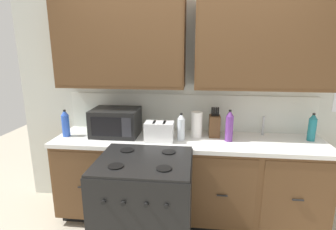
{
  "coord_description": "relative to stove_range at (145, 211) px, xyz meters",
  "views": [
    {
      "loc": [
        0.08,
        -2.25,
        1.79
      ],
      "look_at": [
        -0.2,
        0.27,
        1.15
      ],
      "focal_mm": 28.48,
      "sensor_mm": 36.0,
      "label": 1
    }
  ],
  "objects": [
    {
      "name": "bottle_teal",
      "position": [
        1.54,
        0.72,
        0.57
      ],
      "size": [
        0.08,
        0.08,
        0.28
      ],
      "color": "#1E707A",
      "rests_on": "counter_run"
    },
    {
      "name": "bottle_blue",
      "position": [
        -0.93,
        0.58,
        0.57
      ],
      "size": [
        0.08,
        0.08,
        0.28
      ],
      "color": "blue",
      "rests_on": "counter_run"
    },
    {
      "name": "counter_run",
      "position": [
        0.33,
        0.63,
        -0.01
      ],
      "size": [
        2.71,
        0.64,
        0.9
      ],
      "color": "black",
      "rests_on": "ground_plane"
    },
    {
      "name": "knife_block",
      "position": [
        0.59,
        0.74,
        0.55
      ],
      "size": [
        0.11,
        0.14,
        0.31
      ],
      "color": "#52361E",
      "rests_on": "counter_run"
    },
    {
      "name": "wall_unit",
      "position": [
        0.33,
        0.83,
        1.17
      ],
      "size": [
        3.88,
        0.4,
        2.4
      ],
      "color": "silver",
      "rests_on": "ground_plane"
    },
    {
      "name": "bottle_clear",
      "position": [
        0.26,
        0.59,
        0.57
      ],
      "size": [
        0.07,
        0.07,
        0.27
      ],
      "color": "silver",
      "rests_on": "counter_run"
    },
    {
      "name": "paper_towel_roll",
      "position": [
        0.41,
        0.72,
        0.56
      ],
      "size": [
        0.12,
        0.12,
        0.26
      ],
      "primitive_type": "cylinder",
      "color": "white",
      "rests_on": "counter_run"
    },
    {
      "name": "toaster",
      "position": [
        0.05,
        0.54,
        0.53
      ],
      "size": [
        0.28,
        0.18,
        0.19
      ],
      "color": "white",
      "rests_on": "counter_run"
    },
    {
      "name": "bottle_violet",
      "position": [
        0.73,
        0.61,
        0.59
      ],
      "size": [
        0.08,
        0.08,
        0.31
      ],
      "color": "#663384",
      "rests_on": "counter_run"
    },
    {
      "name": "microwave",
      "position": [
        -0.43,
        0.67,
        0.57
      ],
      "size": [
        0.48,
        0.37,
        0.28
      ],
      "color": "black",
      "rests_on": "counter_run"
    },
    {
      "name": "bottle_green",
      "position": [
        -0.75,
        0.76,
        0.54
      ],
      "size": [
        0.07,
        0.07,
        0.22
      ],
      "color": "#237A38",
      "rests_on": "counter_run"
    },
    {
      "name": "sink_faucet",
      "position": [
        1.1,
        0.84,
        0.53
      ],
      "size": [
        0.02,
        0.02,
        0.2
      ],
      "primitive_type": "cylinder",
      "color": "#B2B5BA",
      "rests_on": "counter_run"
    },
    {
      "name": "stove_range",
      "position": [
        0.0,
        0.0,
        0.0
      ],
      "size": [
        0.76,
        0.68,
        0.95
      ],
      "color": "black",
      "rests_on": "ground_plane"
    }
  ]
}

